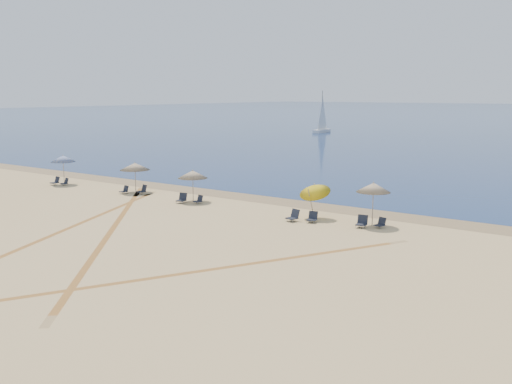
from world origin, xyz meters
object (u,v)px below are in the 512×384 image
(umbrella_2, at_px, (193,174))
(umbrella_3, at_px, (314,189))
(chair_3, at_px, (143,190))
(chair_7, at_px, (312,218))
(chair_0, at_px, (56,181))
(chair_1, at_px, (65,182))
(chair_4, at_px, (182,199))
(chair_9, at_px, (381,223))
(chair_8, at_px, (362,222))
(umbrella_4, at_px, (373,188))
(chair_6, at_px, (293,216))
(umbrella_1, at_px, (135,166))
(chair_5, at_px, (199,200))
(umbrella_0, at_px, (63,159))
(sailboat_0, at_px, (322,120))
(chair_2, at_px, (125,190))

(umbrella_2, relative_size, umbrella_3, 0.92)
(chair_3, bearing_deg, chair_7, 11.43)
(chair_0, relative_size, chair_1, 1.05)
(chair_4, relative_size, chair_9, 1.17)
(chair_0, xyz_separation_m, chair_1, (0.92, 0.26, -0.03))
(chair_4, distance_m, chair_8, 13.61)
(umbrella_4, height_order, chair_9, umbrella_4)
(chair_6, bearing_deg, chair_9, 28.99)
(umbrella_4, bearing_deg, umbrella_1, 179.99)
(chair_4, xyz_separation_m, chair_8, (13.61, 0.43, 0.00))
(chair_5, bearing_deg, chair_9, 12.71)
(umbrella_0, bearing_deg, chair_5, 0.15)
(chair_6, xyz_separation_m, sailboat_0, (-35.60, 70.08, 2.14))
(chair_0, relative_size, chair_3, 0.90)
(chair_4, bearing_deg, umbrella_0, 164.54)
(chair_9, bearing_deg, umbrella_1, -165.92)
(umbrella_3, distance_m, chair_8, 3.83)
(umbrella_3, bearing_deg, umbrella_0, -178.81)
(umbrella_1, relative_size, chair_8, 3.03)
(umbrella_0, height_order, chair_2, umbrella_0)
(chair_6, bearing_deg, chair_3, -172.10)
(chair_2, xyz_separation_m, chair_9, (20.77, 0.67, -0.01))
(umbrella_1, bearing_deg, chair_2, -104.62)
(chair_0, xyz_separation_m, chair_8, (27.86, 0.56, 0.01))
(umbrella_2, relative_size, chair_9, 3.35)
(chair_6, xyz_separation_m, chair_7, (1.11, 0.38, -0.03))
(chair_0, distance_m, chair_5, 15.41)
(umbrella_2, relative_size, chair_3, 2.84)
(chair_7, bearing_deg, umbrella_0, 167.67)
(umbrella_0, distance_m, umbrella_4, 27.78)
(umbrella_3, relative_size, chair_4, 3.13)
(chair_8, bearing_deg, chair_4, 171.50)
(umbrella_0, xyz_separation_m, chair_3, (8.90, 0.52, -1.89))
(chair_3, height_order, chair_8, chair_8)
(chair_4, bearing_deg, chair_9, -9.86)
(umbrella_4, height_order, chair_6, umbrella_4)
(umbrella_3, xyz_separation_m, chair_1, (-23.47, -0.81, -1.59))
(chair_1, distance_m, chair_7, 23.94)
(umbrella_2, bearing_deg, chair_7, -5.32)
(umbrella_4, bearing_deg, umbrella_2, -178.66)
(umbrella_4, relative_size, chair_4, 3.26)
(umbrella_3, bearing_deg, umbrella_4, 4.19)
(umbrella_2, bearing_deg, umbrella_4, 1.34)
(chair_9, distance_m, sailboat_0, 79.84)
(chair_0, height_order, chair_8, chair_8)
(chair_6, distance_m, chair_9, 5.24)
(umbrella_0, xyz_separation_m, umbrella_4, (27.77, 0.78, 0.07))
(umbrella_0, xyz_separation_m, chair_5, (15.01, 0.04, -1.94))
(umbrella_0, distance_m, chair_8, 27.54)
(umbrella_4, bearing_deg, chair_5, -176.70)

